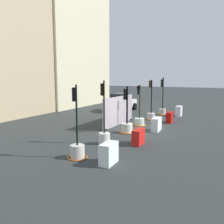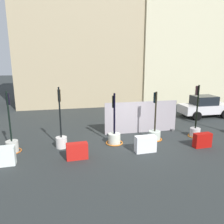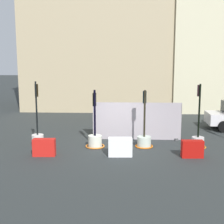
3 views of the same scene
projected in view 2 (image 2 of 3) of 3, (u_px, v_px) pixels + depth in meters
ground_plane at (136, 143)px, 12.87m from camera, size 120.00×120.00×0.00m
traffic_light_0 at (12, 143)px, 11.56m from camera, size 0.89×0.89×3.19m
traffic_light_1 at (61, 137)px, 12.09m from camera, size 0.60×0.60×3.31m
traffic_light_2 at (114, 136)px, 12.70m from camera, size 0.98×0.98×2.90m
traffic_light_3 at (155, 132)px, 13.32m from camera, size 0.90×0.90×2.89m
traffic_light_4 at (195, 128)px, 13.87m from camera, size 0.85×0.85×3.21m
construction_barrier_0 at (4, 156)px, 10.08m from camera, size 1.00×0.50×0.88m
construction_barrier_1 at (77, 151)px, 10.73m from camera, size 1.04×0.46×0.80m
construction_barrier_2 at (145, 144)px, 11.54m from camera, size 1.11×0.48×0.86m
construction_barrier_3 at (202, 140)px, 12.19m from camera, size 0.99×0.43×0.79m
car_white_van at (205, 107)px, 18.55m from camera, size 4.12×2.11×1.77m
building_main_facade at (96, 29)px, 24.32m from camera, size 16.92×8.25×15.77m
building_corner_block at (177, 27)px, 26.19m from camera, size 11.34×8.79×16.77m
site_fence_panel at (141, 118)px, 14.51m from camera, size 4.84×0.50×2.06m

